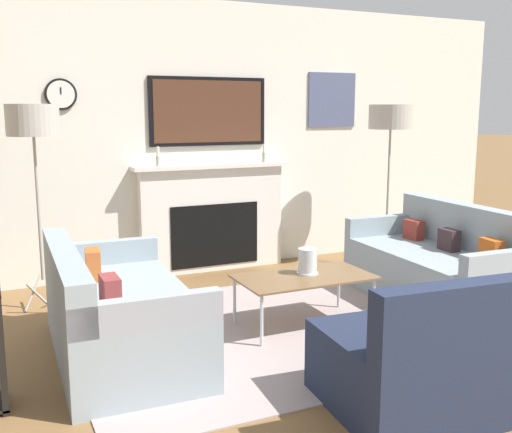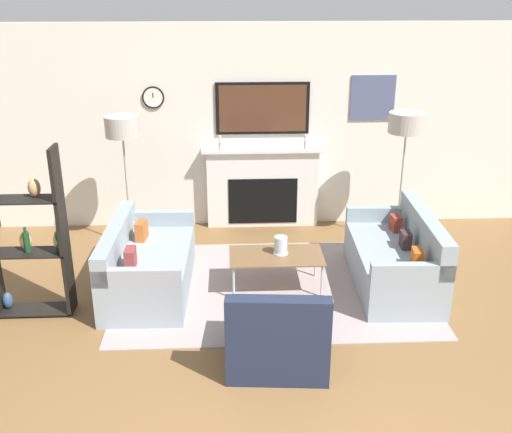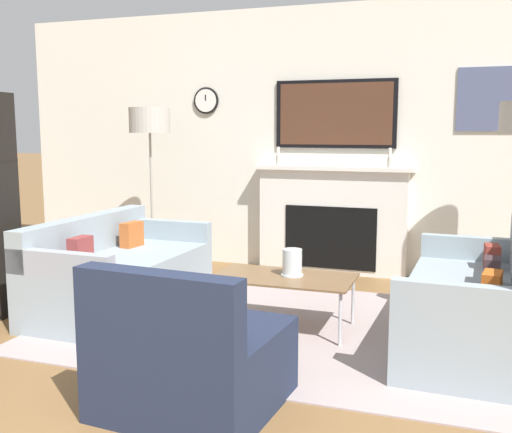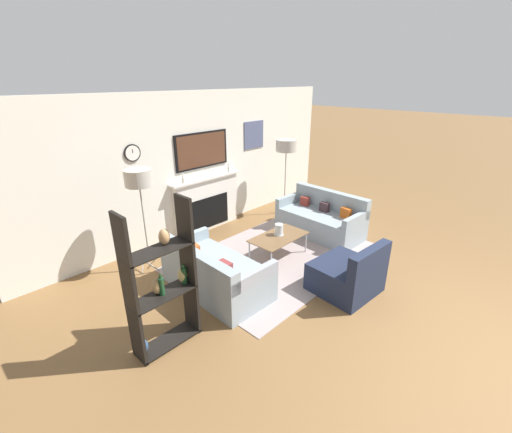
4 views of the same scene
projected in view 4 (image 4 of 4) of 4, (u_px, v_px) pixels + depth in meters
ground_plane at (484, 349)px, 3.95m from camera, size 60.00×60.00×0.00m
fireplace_wall at (202, 170)px, 6.73m from camera, size 7.23×0.28×2.70m
area_rug at (276, 257)px, 5.96m from camera, size 3.36×2.33×0.01m
couch_left at (215, 274)px, 4.93m from camera, size 0.89×1.65×0.75m
couch_right at (321, 219)px, 6.77m from camera, size 0.88×1.69×0.83m
armchair at (348, 275)px, 4.93m from camera, size 0.93×0.90×0.80m
coffee_table at (279, 238)px, 5.84m from camera, size 1.02×0.57×0.40m
hurricane_candle at (279, 230)px, 5.85m from camera, size 0.17×0.17×0.20m
floor_lamp_left at (139, 179)px, 5.00m from camera, size 0.41×0.41×1.68m
floor_lamp_right at (286, 146)px, 7.31m from camera, size 0.45×0.45×1.69m
shelf_unit at (162, 283)px, 3.75m from camera, size 0.76×0.28×1.74m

